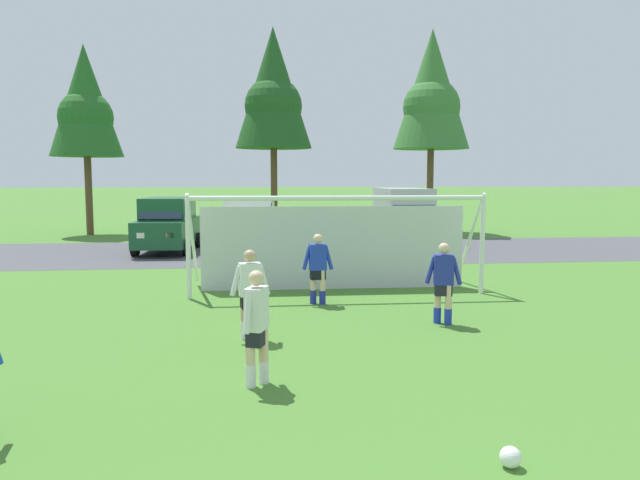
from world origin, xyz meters
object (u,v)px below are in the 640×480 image
(player_trailing_back, at_px, (443,283))
(parked_car_slot_far_left, at_px, (168,224))
(soccer_ball, at_px, (511,457))
(parked_car_slot_center, at_px, (403,216))
(player_striker_near, at_px, (257,328))
(soccer_goal, at_px, (335,241))
(parked_car_slot_left, at_px, (250,226))
(player_midfield_center, at_px, (250,294))
(player_winger_left, at_px, (318,269))
(parked_car_slot_center_left, at_px, (335,231))

(player_trailing_back, xyz_separation_m, parked_car_slot_far_left, (-7.20, 12.88, 0.29))
(soccer_ball, xyz_separation_m, parked_car_slot_center, (3.65, 18.92, 1.23))
(player_striker_near, relative_size, player_trailing_back, 1.00)
(soccer_goal, xyz_separation_m, parked_car_slot_far_left, (-5.53, 9.04, -0.18))
(soccer_goal, bearing_deg, parked_car_slot_left, 106.13)
(soccer_goal, xyz_separation_m, player_midfield_center, (-2.17, -4.58, -0.47))
(player_midfield_center, xyz_separation_m, parked_car_slot_center, (6.28, 13.74, 0.52))
(soccer_ball, distance_m, player_winger_left, 8.21)
(soccer_ball, height_order, parked_car_slot_center_left, parked_car_slot_center_left)
(player_winger_left, relative_size, parked_car_slot_center_left, 0.39)
(player_midfield_center, bearing_deg, player_trailing_back, 10.90)
(player_midfield_center, bearing_deg, parked_car_slot_center, 65.43)
(parked_car_slot_center, bearing_deg, parked_car_slot_left, -167.76)
(player_trailing_back, bearing_deg, player_winger_left, 136.44)
(soccer_ball, bearing_deg, parked_car_slot_center_left, 88.10)
(soccer_ball, height_order, soccer_goal, soccer_goal)
(player_winger_left, distance_m, parked_car_slot_center, 11.82)
(soccer_goal, bearing_deg, player_winger_left, -110.70)
(player_striker_near, bearing_deg, player_midfield_center, 92.49)
(parked_car_slot_center_left, bearing_deg, player_midfield_center, -104.62)
(player_winger_left, xyz_separation_m, parked_car_slot_center_left, (1.68, 9.41, 0.05))
(parked_car_slot_far_left, distance_m, parked_car_slot_left, 3.51)
(soccer_ball, relative_size, player_striker_near, 0.13)
(soccer_ball, xyz_separation_m, player_trailing_back, (1.20, 5.92, 0.71))
(soccer_goal, height_order, parked_car_slot_left, soccer_goal)
(soccer_ball, bearing_deg, player_winger_left, 97.70)
(soccer_goal, xyz_separation_m, parked_car_slot_left, (-2.25, 7.79, -0.18))
(player_striker_near, distance_m, parked_car_slot_far_left, 16.45)
(player_winger_left, xyz_separation_m, parked_car_slot_center, (4.74, 10.82, 0.52))
(player_striker_near, relative_size, parked_car_slot_left, 0.35)
(parked_car_slot_far_left, height_order, parked_car_slot_center_left, parked_car_slot_far_left)
(player_midfield_center, distance_m, parked_car_slot_far_left, 14.03)
(parked_car_slot_center, bearing_deg, player_trailing_back, -100.64)
(player_striker_near, distance_m, player_midfield_center, 2.46)
(parked_car_slot_center_left, xyz_separation_m, parked_car_slot_center, (3.06, 1.41, 0.47))
(player_trailing_back, bearing_deg, player_midfield_center, -169.10)
(soccer_goal, xyz_separation_m, player_striker_near, (-2.06, -7.03, -0.47))
(soccer_ball, xyz_separation_m, player_winger_left, (-1.10, 8.11, 0.71))
(soccer_ball, relative_size, parked_car_slot_center_left, 0.05)
(soccer_ball, distance_m, parked_car_slot_center, 19.31)
(player_trailing_back, height_order, parked_car_slot_center_left, parked_car_slot_center_left)
(parked_car_slot_center_left, bearing_deg, soccer_ball, -91.90)
(player_trailing_back, distance_m, parked_car_slot_center, 13.24)
(player_midfield_center, relative_size, parked_car_slot_far_left, 0.35)
(parked_car_slot_far_left, xyz_separation_m, parked_car_slot_center_left, (6.58, -1.28, -0.24))
(player_striker_near, xyz_separation_m, parked_car_slot_left, (-0.19, 14.82, 0.29))
(parked_car_slot_left, height_order, parked_car_slot_center_left, parked_car_slot_left)
(parked_car_slot_far_left, height_order, parked_car_slot_center, parked_car_slot_center)
(player_striker_near, xyz_separation_m, parked_car_slot_far_left, (-3.47, 16.07, 0.29))
(soccer_goal, relative_size, parked_car_slot_far_left, 1.59)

